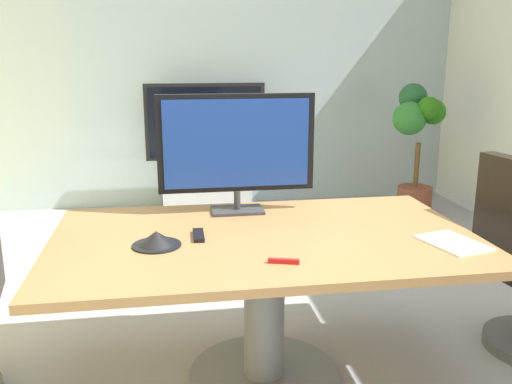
% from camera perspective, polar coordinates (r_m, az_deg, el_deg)
% --- Properties ---
extents(ground_plane, '(7.70, 7.70, 0.00)m').
position_cam_1_polar(ground_plane, '(3.07, 2.26, -17.23)').
color(ground_plane, '#99999E').
extents(wall_back_glass_partition, '(5.23, 0.10, 2.84)m').
position_cam_1_polar(wall_back_glass_partition, '(5.94, -4.18, 12.43)').
color(wall_back_glass_partition, '#9EB2B7').
rests_on(wall_back_glass_partition, ground).
extents(conference_table, '(2.00, 1.20, 0.76)m').
position_cam_1_polar(conference_table, '(2.69, 0.86, -8.23)').
color(conference_table, olive).
rests_on(conference_table, ground).
extents(tv_monitor, '(0.84, 0.18, 0.64)m').
position_cam_1_polar(tv_monitor, '(2.94, -2.03, 4.73)').
color(tv_monitor, '#333338').
rests_on(tv_monitor, conference_table).
extents(wall_display_unit, '(1.20, 0.36, 1.31)m').
position_cam_1_polar(wall_display_unit, '(5.69, -5.17, 2.39)').
color(wall_display_unit, '#B7BABC').
rests_on(wall_display_unit, ground).
extents(potted_plant, '(0.54, 0.50, 1.31)m').
position_cam_1_polar(potted_plant, '(5.65, 16.24, 5.32)').
color(potted_plant, brown).
rests_on(potted_plant, ground).
extents(conference_phone, '(0.22, 0.22, 0.07)m').
position_cam_1_polar(conference_phone, '(2.52, -10.25, -4.85)').
color(conference_phone, black).
rests_on(conference_phone, conference_table).
extents(remote_control, '(0.05, 0.17, 0.02)m').
position_cam_1_polar(remote_control, '(2.62, -5.96, -4.47)').
color(remote_control, black).
rests_on(remote_control, conference_table).
extents(whiteboard_marker, '(0.13, 0.05, 0.02)m').
position_cam_1_polar(whiteboard_marker, '(2.29, 2.87, -7.15)').
color(whiteboard_marker, red).
rests_on(whiteboard_marker, conference_table).
extents(paper_notepad, '(0.28, 0.34, 0.01)m').
position_cam_1_polar(paper_notepad, '(2.67, 19.68, -4.97)').
color(paper_notepad, white).
rests_on(paper_notepad, conference_table).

